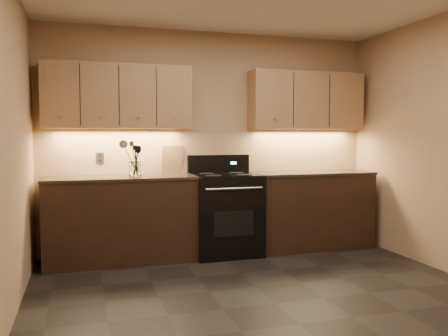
% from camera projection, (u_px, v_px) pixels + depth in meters
% --- Properties ---
extents(floor, '(4.00, 4.00, 0.00)m').
position_uv_depth(floor, '(275.00, 303.00, 3.88)').
color(floor, black).
rests_on(floor, ground).
extents(wall_back, '(4.00, 0.04, 2.60)m').
position_uv_depth(wall_back, '(211.00, 142.00, 5.70)').
color(wall_back, tan).
rests_on(wall_back, ground).
extents(wall_left, '(0.04, 4.00, 2.60)m').
position_uv_depth(wall_left, '(4.00, 147.00, 3.21)').
color(wall_left, tan).
rests_on(wall_left, ground).
extents(counter_left, '(1.62, 0.62, 0.93)m').
position_uv_depth(counter_left, '(121.00, 219.00, 5.16)').
color(counter_left, black).
rests_on(counter_left, ground).
extents(counter_right, '(1.46, 0.62, 0.93)m').
position_uv_depth(counter_right, '(310.00, 209.00, 5.81)').
color(counter_right, black).
rests_on(counter_right, ground).
extents(stove, '(0.76, 0.68, 1.14)m').
position_uv_depth(stove, '(225.00, 213.00, 5.48)').
color(stove, black).
rests_on(stove, ground).
extents(upper_cab_left, '(1.60, 0.30, 0.70)m').
position_uv_depth(upper_cab_left, '(118.00, 97.00, 5.21)').
color(upper_cab_left, '#A78053').
rests_on(upper_cab_left, wall_back).
extents(upper_cab_right, '(1.44, 0.30, 0.70)m').
position_uv_depth(upper_cab_right, '(306.00, 101.00, 5.86)').
color(upper_cab_right, '#A78053').
rests_on(upper_cab_right, wall_back).
extents(outlet_plate, '(0.08, 0.01, 0.12)m').
position_uv_depth(outlet_plate, '(100.00, 158.00, 5.33)').
color(outlet_plate, '#B2B5BA').
rests_on(outlet_plate, wall_back).
extents(utensil_crock, '(0.15, 0.15, 0.16)m').
position_uv_depth(utensil_crock, '(135.00, 169.00, 5.14)').
color(utensil_crock, white).
rests_on(utensil_crock, counter_left).
extents(cutting_board, '(0.27, 0.10, 0.33)m').
position_uv_depth(cutting_board, '(172.00, 159.00, 5.55)').
color(cutting_board, tan).
rests_on(cutting_board, counter_left).
extents(black_spoon, '(0.12, 0.09, 0.32)m').
position_uv_depth(black_spoon, '(134.00, 160.00, 5.15)').
color(black_spoon, black).
rests_on(black_spoon, utensil_crock).
extents(black_turner, '(0.11, 0.11, 0.34)m').
position_uv_depth(black_turner, '(137.00, 160.00, 5.12)').
color(black_turner, black).
rests_on(black_turner, utensil_crock).
extents(steel_spatula, '(0.17, 0.11, 0.40)m').
position_uv_depth(steel_spatula, '(138.00, 157.00, 5.15)').
color(steel_spatula, silver).
rests_on(steel_spatula, utensil_crock).
extents(steel_skimmer, '(0.25, 0.10, 0.39)m').
position_uv_depth(steel_skimmer, '(138.00, 157.00, 5.13)').
color(steel_skimmer, silver).
rests_on(steel_skimmer, utensil_crock).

